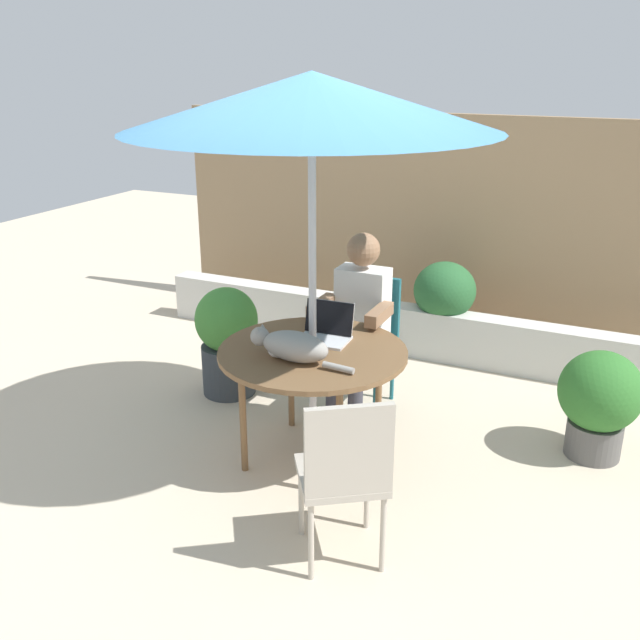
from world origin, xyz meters
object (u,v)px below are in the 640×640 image
at_px(patio_umbrella, 312,102).
at_px(laptop, 326,328).
at_px(potted_plant_corner, 227,338).
at_px(potted_plant_near_fence, 599,399).
at_px(chair_occupied, 367,330).
at_px(patio_table, 313,358).
at_px(chair_empty, 345,468).
at_px(cat, 291,346).
at_px(person_seated, 358,314).
at_px(potted_plant_by_chair, 444,302).

bearing_deg(patio_umbrella, laptop, 91.46).
bearing_deg(patio_umbrella, potted_plant_corner, 149.39).
bearing_deg(potted_plant_near_fence, chair_occupied, 175.78).
relative_size(patio_table, potted_plant_corner, 1.39).
distance_m(chair_empty, potted_plant_corner, 2.04).
bearing_deg(laptop, potted_plant_corner, 159.06).
relative_size(patio_table, cat, 1.69).
distance_m(chair_occupied, potted_plant_corner, 1.00).
xyz_separation_m(laptop, potted_plant_corner, (-0.94, 0.36, -0.35)).
relative_size(person_seated, laptop, 3.95).
xyz_separation_m(chair_empty, potted_plant_corner, (-1.50, 1.38, -0.10)).
distance_m(chair_occupied, potted_plant_by_chair, 1.07).
bearing_deg(cat, patio_table, 75.98).
height_order(patio_umbrella, potted_plant_corner, patio_umbrella).
xyz_separation_m(person_seated, laptop, (-0.01, -0.51, 0.08)).
distance_m(person_seated, cat, 0.89).
distance_m(patio_table, chair_occupied, 0.87).
xyz_separation_m(person_seated, cat, (-0.05, -0.89, 0.10)).
height_order(cat, potted_plant_by_chair, cat).
bearing_deg(cat, laptop, 83.96).
bearing_deg(chair_empty, laptop, 118.77).
xyz_separation_m(chair_occupied, chair_empty, (0.55, -1.68, 0.00)).
relative_size(chair_occupied, chair_empty, 1.00).
bearing_deg(laptop, person_seated, 89.42).
relative_size(chair_empty, potted_plant_by_chair, 1.15).
xyz_separation_m(patio_table, person_seated, (0.00, 0.70, 0.04)).
height_order(cat, potted_plant_corner, cat).
height_order(person_seated, potted_plant_corner, person_seated).
height_order(patio_umbrella, potted_plant_by_chair, patio_umbrella).
relative_size(potted_plant_near_fence, potted_plant_corner, 0.85).
height_order(patio_umbrella, laptop, patio_umbrella).
height_order(patio_table, chair_occupied, chair_occupied).
relative_size(patio_umbrella, cat, 3.43).
bearing_deg(potted_plant_near_fence, patio_umbrella, -154.15).
bearing_deg(potted_plant_by_chair, chair_empty, -83.88).
height_order(patio_table, potted_plant_corner, potted_plant_corner).
bearing_deg(chair_occupied, potted_plant_corner, -162.16).
bearing_deg(person_seated, potted_plant_near_fence, 1.63).
distance_m(chair_occupied, potted_plant_near_fence, 1.56).
xyz_separation_m(patio_umbrella, laptop, (-0.01, 0.20, -1.31)).
height_order(patio_table, patio_umbrella, patio_umbrella).
relative_size(person_seated, potted_plant_corner, 1.56).
relative_size(patio_table, potted_plant_near_fence, 1.63).
distance_m(laptop, potted_plant_by_chair, 1.75).
bearing_deg(chair_occupied, laptop, -90.44).
height_order(patio_table, potted_plant_near_fence, patio_table).
bearing_deg(chair_occupied, chair_empty, -71.78).
bearing_deg(potted_plant_near_fence, cat, -149.67).
bearing_deg(person_seated, patio_umbrella, -90.00).
xyz_separation_m(potted_plant_near_fence, potted_plant_corner, (-2.49, -0.19, 0.05)).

